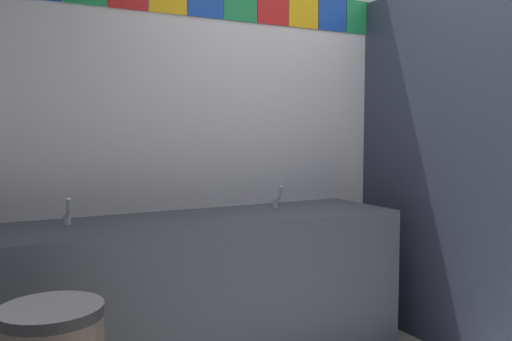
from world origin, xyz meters
The scene contains 6 objects.
wall_back centered at (0.00, 1.48, 1.39)m, with size 4.53×0.09×2.77m.
vanity_counter centered at (-1.02, 1.13, 0.43)m, with size 2.38×0.62×0.83m.
faucet_left centered at (-1.62, 1.22, 0.89)m, with size 0.04×0.10×0.14m.
faucet_right centered at (-0.43, 1.22, 0.89)m, with size 0.04×0.10×0.14m.
stall_divider centered at (0.57, 0.42, 1.08)m, with size 0.92×1.52×2.16m.
toilet centered at (1.03, 0.99, 0.30)m, with size 0.39×0.49×0.74m.
Camera 1 is at (-2.01, -1.50, 1.30)m, focal length 37.37 mm.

